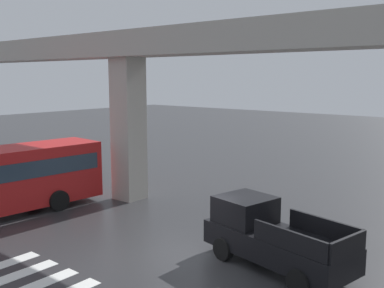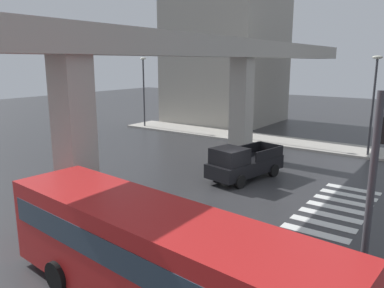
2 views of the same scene
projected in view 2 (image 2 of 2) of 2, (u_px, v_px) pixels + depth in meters
The scene contains 9 objects.
ground_plane at pixel (240, 195), 19.79m from camera, with size 120.00×120.00×0.00m, color #2D2D30.
crosswalk_stripes at pixel (330, 215), 17.19m from camera, with size 9.35×2.80×0.01m.
elevated_overpass at pixel (180, 58), 20.46m from camera, with size 54.14×1.94×8.31m.
sidewalk_east at pixel (297, 143), 31.94m from camera, with size 4.00×36.00×0.15m, color #ADA89E.
pickup_truck at pixel (242, 163), 22.19m from camera, with size 5.38×2.88×2.08m.
city_bus at pixel (155, 255), 10.26m from camera, with size 3.50×10.98×2.99m.
street_lamp_near_corner at pixel (374, 94), 26.79m from camera, with size 0.44×0.70×7.24m.
street_lamp_mid_block at pixel (251, 89), 32.22m from camera, with size 0.44×0.70×7.24m.
street_lamp_far_north at pixel (144, 84), 39.16m from camera, with size 0.44×0.70×7.24m.
Camera 2 is at (-16.76, -8.77, 6.86)m, focal length 35.44 mm.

